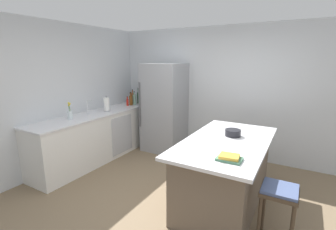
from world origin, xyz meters
TOP-DOWN VIEW (x-y plane):
  - ground_plane at (0.00, 0.00)m, footprint 7.20×7.20m
  - wall_rear at (0.00, 2.25)m, footprint 6.00×0.10m
  - wall_left at (-2.45, 0.00)m, footprint 0.10×6.00m
  - counter_run_left at (-2.08, 0.73)m, footprint 0.66×2.77m
  - kitchen_island at (0.56, 0.47)m, footprint 1.02×1.91m
  - refrigerator at (-1.21, 1.83)m, footprint 0.82×0.77m
  - bar_stool at (1.27, -0.04)m, footprint 0.36×0.36m
  - sink_faucet at (-2.13, 0.57)m, footprint 0.15×0.05m
  - flower_vase at (-2.10, 0.14)m, footprint 0.09×0.09m
  - paper_towel_roll at (-2.04, 0.96)m, footprint 0.14×0.14m
  - wine_bottle at (-2.02, 1.99)m, footprint 0.06×0.06m
  - vinegar_bottle at (-2.12, 1.91)m, footprint 0.05×0.05m
  - gin_bottle at (-1.99, 1.81)m, footprint 0.08×0.08m
  - whiskey_bottle at (-2.02, 1.71)m, footprint 0.08×0.08m
  - hot_sauce_bottle at (-2.05, 1.62)m, footprint 0.05×0.05m
  - cookbook_stack at (0.77, -0.15)m, footprint 0.26×0.19m
  - mixing_bowl at (0.58, 0.69)m, footprint 0.22×0.22m

SIDE VIEW (x-z plane):
  - ground_plane at x=0.00m, z-range 0.00..0.00m
  - kitchen_island at x=0.56m, z-range 0.01..0.92m
  - counter_run_left at x=-2.08m, z-range 0.00..0.94m
  - bar_stool at x=1.27m, z-range 0.21..0.89m
  - refrigerator at x=-1.21m, z-range 0.00..1.87m
  - cookbook_stack at x=0.77m, z-range 0.91..0.97m
  - mixing_bowl at x=0.58m, z-range 0.91..1.00m
  - hot_sauce_bottle at x=-2.05m, z-range 0.92..1.13m
  - flower_vase at x=-2.10m, z-range 0.88..1.19m
  - whiskey_bottle at x=-2.02m, z-range 0.91..1.21m
  - gin_bottle at x=-1.99m, z-range 0.91..1.21m
  - vinegar_bottle at x=-2.12m, z-range 0.90..1.23m
  - paper_towel_roll at x=-2.04m, z-range 0.92..1.23m
  - wine_bottle at x=-2.02m, z-range 0.90..1.27m
  - sink_faucet at x=-2.13m, z-range 0.95..1.25m
  - wall_rear at x=0.00m, z-range 0.00..2.60m
  - wall_left at x=-2.45m, z-range 0.00..2.60m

